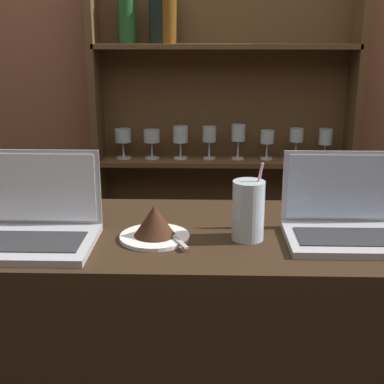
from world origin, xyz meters
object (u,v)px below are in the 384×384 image
Objects in this scene: laptop_near at (31,224)px; water_glass at (248,210)px; laptop_far at (348,221)px; cake_plate at (155,225)px.

laptop_near is 1.63× the size of water_glass.
laptop_near is at bearing -176.46° from laptop_far.
water_glass reaches higher than cake_plate.
cake_plate is at bearing 4.41° from laptop_near.
cake_plate is (-0.50, -0.03, -0.01)m from laptop_far.
water_glass is at bearing 1.72° from cake_plate.
laptop_near reaches higher than laptop_far.
laptop_far is (0.81, 0.05, -0.00)m from laptop_near.
laptop_far is 1.76× the size of cake_plate.
laptop_near is 0.81m from laptop_far.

